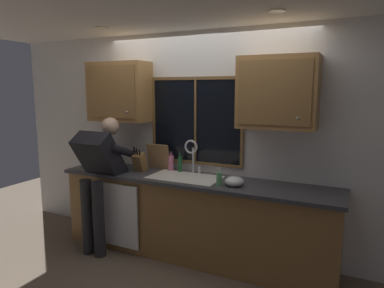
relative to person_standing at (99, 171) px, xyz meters
The scene contains 23 objects.
back_wall 1.28m from the person_standing, 33.00° to the left, with size 5.52×0.12×2.55m, color silver.
ceiling_downlight_left 1.59m from the person_standing, ahead, with size 0.14×0.14×0.01m, color #FFEAB2.
ceiling_downlight_right 2.53m from the person_standing, ahead, with size 0.14×0.14×0.01m, color #FFEAB2.
window_glass 1.26m from the person_standing, 32.72° to the left, with size 1.10×0.02×0.95m, color black.
window_frame_top 1.54m from the person_standing, 32.29° to the left, with size 1.17×0.02×0.04m, color brown.
window_frame_bottom 1.12m from the person_standing, 32.29° to the left, with size 1.17×0.02×0.04m, color brown.
window_frame_left 0.90m from the person_standing, 57.70° to the left, with size 0.04×0.02×0.95m, color brown.
window_frame_right 1.72m from the person_standing, 21.54° to the left, with size 0.04×0.02×0.95m, color brown.
window_mullion_center 1.25m from the person_standing, 32.20° to the left, with size 0.02×0.02×0.95m, color brown.
lower_cabinet_run 1.21m from the person_standing, 17.37° to the left, with size 3.12×0.58×0.88m, color olive.
countertop 1.09m from the person_standing, 16.36° to the left, with size 3.18×0.62×0.04m, color #38383D.
dishwasher_front 0.54m from the person_standing, ahead, with size 0.60×0.02×0.74m, color white.
upper_cabinet_left 1.00m from the person_standing, 92.92° to the left, with size 0.78×0.36×0.72m.
upper_cabinet_right 2.16m from the person_standing, 13.11° to the left, with size 0.78×0.36×0.72m.
sink 1.01m from the person_standing, 18.44° to the left, with size 0.80×0.46×0.21m.
faucet 1.09m from the person_standing, 27.47° to the left, with size 0.18×0.09×0.40m.
person_standing is the anchor object (origin of this frame).
knife_block 0.48m from the person_standing, 45.51° to the left, with size 0.12×0.18×0.32m.
cutting_board 0.72m from the person_standing, 48.29° to the left, with size 0.30×0.02×0.32m, color #997047.
mixing_bowl 1.57m from the person_standing, ahead, with size 0.20×0.20×0.10m, color silver.
soap_dispenser 1.42m from the person_standing, ahead, with size 0.06×0.07×0.19m.
bottle_green_glass 0.94m from the person_standing, 34.07° to the left, with size 0.05×0.05×0.24m.
bottle_tall_clear 0.84m from the person_standing, 39.92° to the left, with size 0.07×0.07×0.23m.
Camera 1 is at (1.60, -3.64, 1.90)m, focal length 32.18 mm.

